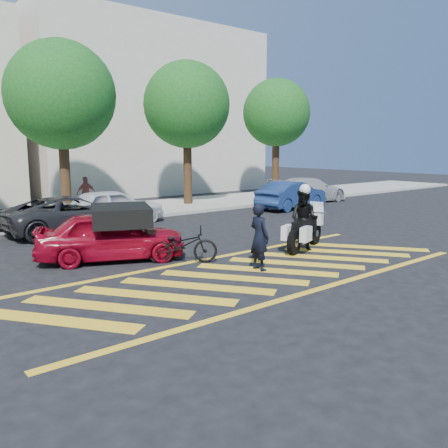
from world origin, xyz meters
TOP-DOWN VIEW (x-y plane):
  - ground at (0.00, 0.00)m, footprint 90.00×90.00m
  - sidewalk at (0.00, 12.00)m, footprint 60.00×5.00m
  - crosswalk at (-0.04, 0.00)m, footprint 12.33×4.00m
  - building_right at (9.00, 21.00)m, footprint 16.00×8.00m
  - tree_center at (0.13, 12.06)m, footprint 4.60×4.60m
  - tree_right at (6.63, 12.06)m, footprint 4.40×4.40m
  - tree_far_right at (13.13, 12.06)m, footprint 4.00×4.00m
  - officer_bike at (0.37, 0.14)m, footprint 0.44×0.65m
  - bicycle at (-0.71, 2.00)m, footprint 1.92×1.64m
  - police_motorcycle at (3.11, 1.01)m, footprint 2.38×1.25m
  - officer_moto at (3.09, 1.03)m, footprint 0.97×1.09m
  - red_convertible at (-2.05, 3.50)m, footprint 4.33×3.09m
  - parked_mid_left at (-1.24, 8.19)m, footprint 4.95×2.41m
  - parked_mid_right at (0.81, 9.20)m, footprint 4.23×1.76m
  - parked_right at (9.90, 7.80)m, footprint 4.38×2.00m
  - parked_far_right at (12.85, 9.20)m, footprint 4.91×2.25m
  - pedestrian_right at (1.26, 12.81)m, footprint 0.93×0.40m

SIDE VIEW (x-z plane):
  - ground at x=0.00m, z-range 0.00..0.00m
  - crosswalk at x=-0.04m, z-range 0.00..0.01m
  - sidewalk at x=0.00m, z-range 0.00..0.15m
  - bicycle at x=-0.71m, z-range 0.00..0.99m
  - police_motorcycle at x=3.11m, z-range 0.05..1.14m
  - parked_mid_left at x=-1.24m, z-range 0.00..1.36m
  - red_convertible at x=-2.05m, z-range 0.00..1.37m
  - parked_far_right at x=12.85m, z-range 0.00..1.39m
  - parked_right at x=9.90m, z-range 0.00..1.39m
  - parked_mid_right at x=0.81m, z-range 0.00..1.43m
  - officer_bike at x=0.37m, z-range 0.00..1.72m
  - officer_moto at x=3.09m, z-range 0.00..1.85m
  - pedestrian_right at x=1.26m, z-range 0.15..1.73m
  - tree_far_right at x=13.13m, z-range 1.39..8.49m
  - tree_right at x=6.63m, z-range 1.34..8.75m
  - tree_center at x=0.13m, z-range 1.31..8.88m
  - building_right at x=9.00m, z-range 0.00..11.00m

